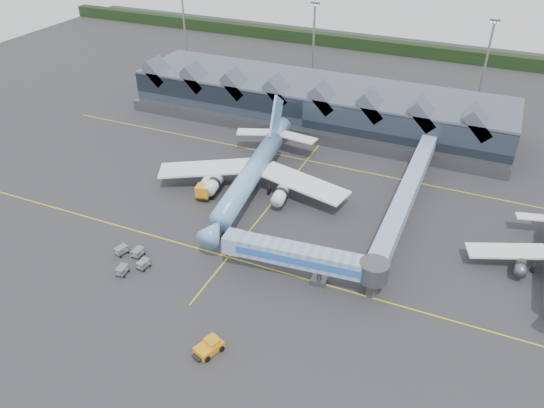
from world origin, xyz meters
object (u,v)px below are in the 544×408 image
at_px(pushback_tug, 209,347).
at_px(main_airliner, 253,172).
at_px(jet_bridge, 313,260).
at_px(fuel_truck, 210,181).

bearing_deg(pushback_tug, main_airliner, 128.34).
height_order(jet_bridge, fuel_truck, jet_bridge).
xyz_separation_m(main_airliner, jet_bridge, (19.57, -20.28, 0.10)).
bearing_deg(fuel_truck, pushback_tug, -71.78).
distance_m(jet_bridge, pushback_tug, 20.00).
relative_size(main_airliner, pushback_tug, 9.78).
height_order(main_airliner, pushback_tug, main_airliner).
height_order(main_airliner, jet_bridge, main_airliner).
bearing_deg(jet_bridge, pushback_tug, -117.66).
bearing_deg(fuel_truck, main_airliner, 9.10).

